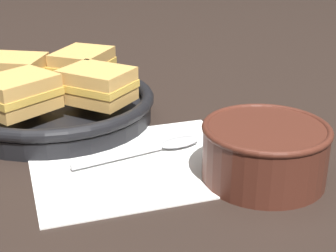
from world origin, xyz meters
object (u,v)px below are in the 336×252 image
sandwich_near_left (19,93)px  sandwich_far_left (83,65)px  sandwich_far_right (13,72)px  spoon (163,146)px  soup_bowl (265,149)px  skillet (56,106)px  sandwich_near_right (97,85)px

sandwich_near_left → sandwich_far_left: same height
sandwich_far_right → sandwich_far_left: bearing=1.9°
spoon → soup_bowl: bearing=-61.3°
skillet → sandwich_far_left: (0.05, 0.05, 0.04)m
sandwich_near_right → sandwich_far_right: bearing=136.9°
spoon → skillet: 0.19m
soup_bowl → sandwich_far_right: 0.40m
skillet → sandwich_far_right: sandwich_far_right is taller
sandwich_near_left → sandwich_far_right: size_ratio=1.01×
sandwich_far_left → soup_bowl: bearing=-63.4°
spoon → sandwich_near_right: 0.13m
sandwich_far_left → sandwich_near_right: bearing=-88.1°
soup_bowl → sandwich_far_right: sandwich_far_right is taller
sandwich_far_right → sandwich_near_left: bearing=-88.1°
sandwich_near_left → sandwich_near_right: bearing=1.9°
soup_bowl → skillet: 0.33m
skillet → sandwich_far_left: size_ratio=3.47×
soup_bowl → sandwich_far_left: size_ratio=1.23×
sandwich_near_right → sandwich_far_left: (-0.00, 0.10, 0.00)m
soup_bowl → sandwich_far_left: bearing=116.6°
skillet → sandwich_near_right: size_ratio=3.48×
spoon → skillet: size_ratio=0.43×
spoon → sandwich_far_right: sandwich_far_right is taller
spoon → skillet: skillet is taller
soup_bowl → sandwich_near_right: size_ratio=1.23×
skillet → soup_bowl: bearing=-51.4°
spoon → sandwich_near_left: 0.20m
soup_bowl → sandwich_near_left: (-0.26, 0.20, 0.03)m
sandwich_near_left → sandwich_near_right: (0.10, 0.00, 0.00)m
sandwich_far_left → sandwich_far_right: same height
skillet → sandwich_near_left: 0.09m
sandwich_far_left → sandwich_far_right: size_ratio=1.02×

